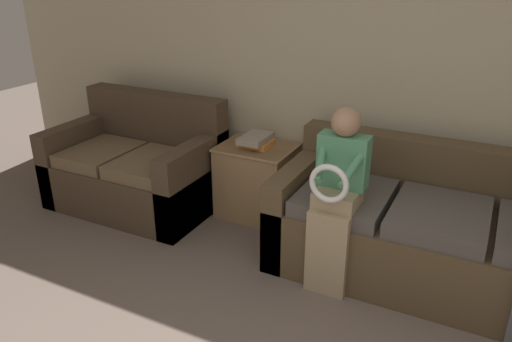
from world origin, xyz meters
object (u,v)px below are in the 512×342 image
Objects in this scene: couch_main at (438,235)px; couch_side at (138,169)px; child_left_seated at (337,193)px; side_shelf at (257,180)px; book_stack at (256,140)px.

couch_side is at bearing -179.77° from couch_main.
couch_side is 1.17× the size of child_left_seated.
couch_main is 1.81× the size of child_left_seated.
child_left_seated is at bearing -36.34° from side_shelf.
couch_main is at bearing -10.24° from side_shelf.
child_left_seated is 1.95× the size of side_shelf.
couch_main is at bearing -10.20° from book_stack.
side_shelf is 1.99× the size of book_stack.
child_left_seated reaches higher than side_shelf.
child_left_seated is at bearing -36.08° from book_stack.
book_stack reaches higher than side_shelf.
couch_main is 1.61m from book_stack.
side_shelf is 0.36m from book_stack.
couch_side is 2.04m from child_left_seated.
side_shelf is at bearing 169.76° from couch_main.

